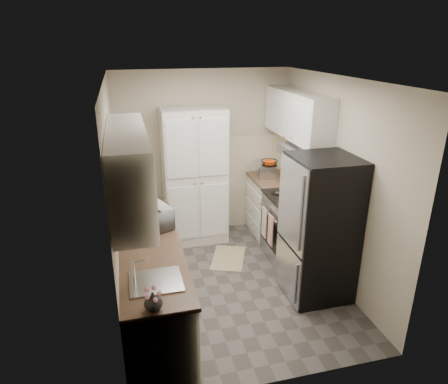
# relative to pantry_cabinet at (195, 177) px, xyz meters

# --- Properties ---
(ground) EXTENTS (3.20, 3.20, 0.00)m
(ground) POSITION_rel_pantry_cabinet_xyz_m (0.20, -1.32, -1.00)
(ground) COLOR #56514C
(ground) RESTS_ON ground
(room_shell) EXTENTS (2.64, 3.24, 2.52)m
(room_shell) POSITION_rel_pantry_cabinet_xyz_m (0.18, -1.32, 0.63)
(room_shell) COLOR beige
(room_shell) RESTS_ON ground
(pantry_cabinet) EXTENTS (0.90, 0.55, 2.00)m
(pantry_cabinet) POSITION_rel_pantry_cabinet_xyz_m (0.00, 0.00, 0.00)
(pantry_cabinet) COLOR silver
(pantry_cabinet) RESTS_ON ground
(base_cabinet_left) EXTENTS (0.60, 2.30, 0.88)m
(base_cabinet_left) POSITION_rel_pantry_cabinet_xyz_m (-0.79, -1.75, -0.56)
(base_cabinet_left) COLOR silver
(base_cabinet_left) RESTS_ON ground
(countertop_left) EXTENTS (0.63, 2.33, 0.04)m
(countertop_left) POSITION_rel_pantry_cabinet_xyz_m (-0.79, -1.75, -0.10)
(countertop_left) COLOR brown
(countertop_left) RESTS_ON base_cabinet_left
(base_cabinet_right) EXTENTS (0.60, 0.80, 0.88)m
(base_cabinet_right) POSITION_rel_pantry_cabinet_xyz_m (1.19, -0.12, -0.56)
(base_cabinet_right) COLOR silver
(base_cabinet_right) RESTS_ON ground
(countertop_right) EXTENTS (0.63, 0.83, 0.04)m
(countertop_right) POSITION_rel_pantry_cabinet_xyz_m (1.19, -0.12, -0.10)
(countertop_right) COLOR brown
(countertop_right) RESTS_ON base_cabinet_right
(electric_range) EXTENTS (0.71, 0.78, 1.13)m
(electric_range) POSITION_rel_pantry_cabinet_xyz_m (1.17, -0.93, -0.52)
(electric_range) COLOR #B7B7BC
(electric_range) RESTS_ON ground
(refrigerator) EXTENTS (0.70, 0.72, 1.70)m
(refrigerator) POSITION_rel_pantry_cabinet_xyz_m (1.14, -1.73, -0.15)
(refrigerator) COLOR #B7B7BC
(refrigerator) RESTS_ON ground
(microwave) EXTENTS (0.47, 0.55, 0.26)m
(microwave) POSITION_rel_pantry_cabinet_xyz_m (-0.71, -1.34, 0.05)
(microwave) COLOR #A3A2A6
(microwave) RESTS_ON countertop_left
(wine_bottle) EXTENTS (0.08, 0.08, 0.32)m
(wine_bottle) POSITION_rel_pantry_cabinet_xyz_m (-0.94, -0.93, 0.08)
(wine_bottle) COLOR black
(wine_bottle) RESTS_ON countertop_left
(flower_vase) EXTENTS (0.19, 0.19, 0.15)m
(flower_vase) POSITION_rel_pantry_cabinet_xyz_m (-0.84, -2.83, -0.00)
(flower_vase) COLOR white
(flower_vase) RESTS_ON countertop_left
(cutting_board) EXTENTS (0.11, 0.21, 0.28)m
(cutting_board) POSITION_rel_pantry_cabinet_xyz_m (-0.79, -0.79, 0.06)
(cutting_board) COLOR #44944E
(cutting_board) RESTS_ON countertop_left
(toaster_oven) EXTENTS (0.37, 0.41, 0.19)m
(toaster_oven) POSITION_rel_pantry_cabinet_xyz_m (1.13, -0.03, 0.02)
(toaster_oven) COLOR #AAA9AE
(toaster_oven) RESTS_ON countertop_right
(fruit_basket) EXTENTS (0.29, 0.29, 0.11)m
(fruit_basket) POSITION_rel_pantry_cabinet_xyz_m (1.13, -0.05, 0.17)
(fruit_basket) COLOR #FF4C07
(fruit_basket) RESTS_ON toaster_oven
(kitchen_mat) EXTENTS (0.65, 0.79, 0.01)m
(kitchen_mat) POSITION_rel_pantry_cabinet_xyz_m (0.33, -0.72, -0.99)
(kitchen_mat) COLOR tan
(kitchen_mat) RESTS_ON ground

